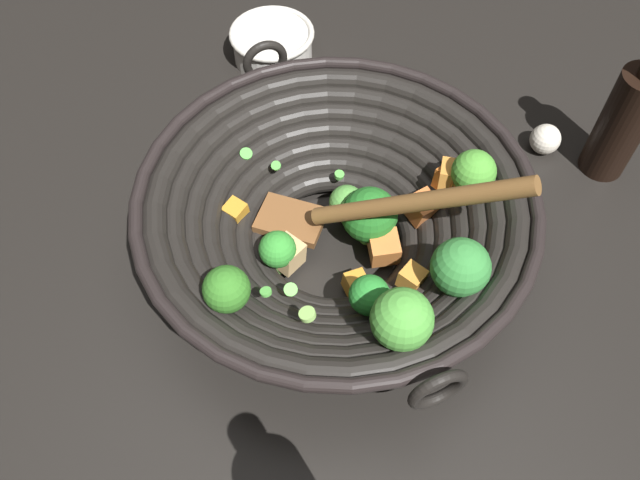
% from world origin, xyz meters
% --- Properties ---
extents(ground_plane, '(4.00, 4.00, 0.00)m').
position_xyz_m(ground_plane, '(0.00, 0.00, 0.00)').
color(ground_plane, black).
extents(wok, '(0.41, 0.44, 0.19)m').
position_xyz_m(wok, '(-0.00, 0.00, 0.07)').
color(wok, black).
rests_on(wok, ground).
extents(soy_sauce_bottle, '(0.05, 0.05, 0.19)m').
position_xyz_m(soy_sauce_bottle, '(-0.35, -0.04, 0.08)').
color(soy_sauce_bottle, black).
rests_on(soy_sauce_bottle, ground).
extents(prep_bowl, '(0.11, 0.11, 0.04)m').
position_xyz_m(prep_bowl, '(0.00, -0.33, 0.02)').
color(prep_bowl, silver).
rests_on(prep_bowl, ground).
extents(garlic_bulb, '(0.04, 0.04, 0.04)m').
position_xyz_m(garlic_bulb, '(-0.29, -0.08, 0.02)').
color(garlic_bulb, silver).
rests_on(garlic_bulb, ground).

